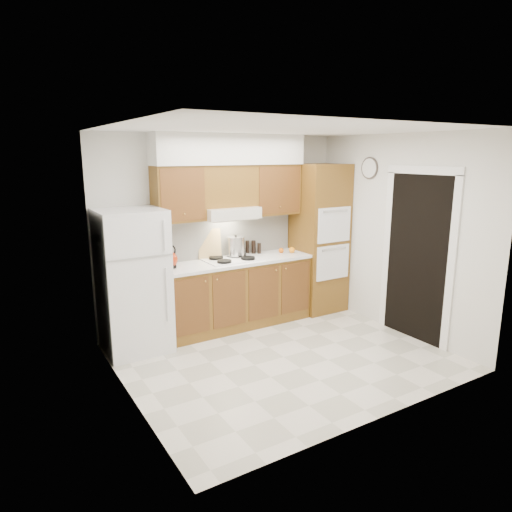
{
  "coord_description": "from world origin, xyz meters",
  "views": [
    {
      "loc": [
        -2.87,
        -4.09,
        2.35
      ],
      "look_at": [
        -0.11,
        0.45,
        1.15
      ],
      "focal_mm": 32.0,
      "sensor_mm": 36.0,
      "label": 1
    }
  ],
  "objects_px": {
    "oven_cabinet": "(319,238)",
    "kettle": "(170,260)",
    "stock_pot": "(236,246)",
    "fridge": "(133,281)"
  },
  "relations": [
    {
      "from": "kettle",
      "to": "stock_pot",
      "type": "bearing_deg",
      "value": 3.72
    },
    {
      "from": "oven_cabinet",
      "to": "kettle",
      "type": "bearing_deg",
      "value": 179.16
    },
    {
      "from": "oven_cabinet",
      "to": "fridge",
      "type": "bearing_deg",
      "value": -179.3
    },
    {
      "from": "oven_cabinet",
      "to": "kettle",
      "type": "xyz_separation_m",
      "value": [
        -2.35,
        0.03,
        -0.05
      ]
    },
    {
      "from": "kettle",
      "to": "stock_pot",
      "type": "height_order",
      "value": "stock_pot"
    },
    {
      "from": "fridge",
      "to": "stock_pot",
      "type": "distance_m",
      "value": 1.54
    },
    {
      "from": "kettle",
      "to": "stock_pot",
      "type": "relative_size",
      "value": 0.81
    },
    {
      "from": "oven_cabinet",
      "to": "kettle",
      "type": "height_order",
      "value": "oven_cabinet"
    },
    {
      "from": "fridge",
      "to": "oven_cabinet",
      "type": "bearing_deg",
      "value": 0.7
    },
    {
      "from": "stock_pot",
      "to": "oven_cabinet",
      "type": "bearing_deg",
      "value": -6.63
    }
  ]
}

